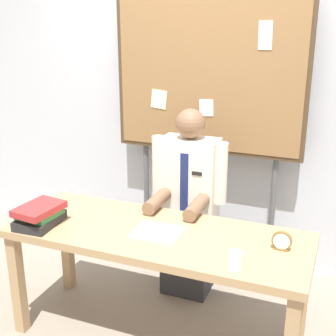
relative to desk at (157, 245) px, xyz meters
The scene contains 9 objects.
ground_plane 0.66m from the desk, ahead, with size 12.00×12.00×0.00m, color gray.
back_wall 1.37m from the desk, 90.00° to the left, with size 6.40×0.08×2.70m, color silver.
desk is the anchor object (origin of this frame).
person 0.58m from the desk, 90.00° to the left, with size 0.55×0.56×1.39m.
bulletin_board 1.33m from the desk, 90.00° to the left, with size 1.46×0.09×2.19m.
book_stack 0.75m from the desk, 165.24° to the right, with size 0.25×0.32×0.14m.
open_notebook 0.10m from the desk, 62.32° to the right, with size 0.29×0.24×0.01m, color #F4EFCC.
desk_clock 0.75m from the desk, ahead, with size 0.11×0.04×0.11m.
coffee_mug 0.60m from the desk, 23.85° to the right, with size 0.08×0.08×0.09m, color white.
Camera 1 is at (1.00, -2.34, 2.02)m, focal length 49.85 mm.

